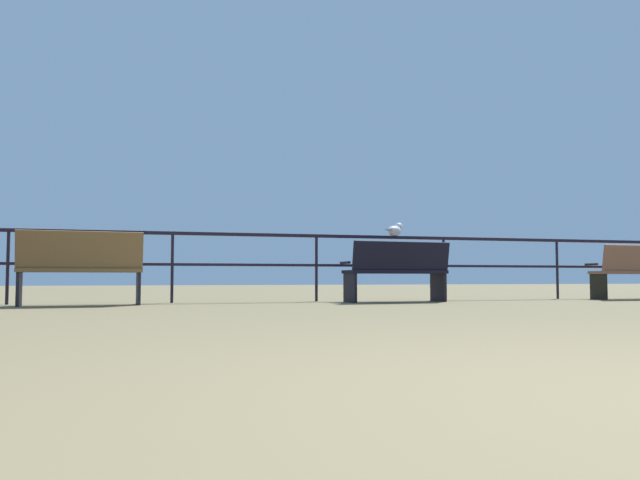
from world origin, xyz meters
name	(u,v)px	position (x,y,z in m)	size (l,w,h in m)	color
pier_railing	(247,251)	(0.00, 8.16, 0.78)	(19.90, 0.05, 1.05)	black
bench_near_left	(81,264)	(-2.31, 7.48, 0.54)	(1.59, 0.67, 0.98)	brown
bench_near_right	(398,269)	(2.19, 7.48, 0.50)	(1.60, 0.75, 0.91)	black
bench_far_right	(635,269)	(6.57, 7.49, 0.51)	(1.45, 0.59, 0.92)	brown
seagull_on_rail	(395,230)	(2.45, 8.17, 1.15)	(0.42, 0.33, 0.22)	white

